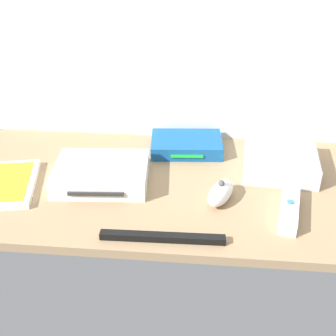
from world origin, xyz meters
The scene contains 9 objects.
ground_plane centered at (0.00, 0.00, -1.00)cm, with size 100.00×48.00×2.00cm, color #9E7F5B.
back_wall centered at (0.00, 24.60, 32.00)cm, with size 110.00×1.20×64.00cm, color white.
game_console centered at (-15.22, -0.99, 2.20)cm, with size 22.08×17.62×4.40cm.
mini_computer centered at (26.06, 8.47, 2.64)cm, with size 18.30×18.30×5.30cm.
game_case centered at (-36.73, -5.19, 0.76)cm, with size 17.28×21.43×1.56cm.
network_router centered at (3.30, 16.02, 1.70)cm, with size 18.89×13.39×3.40cm.
remote_wand centered at (25.92, -9.72, 1.51)cm, with size 6.34×15.21×3.40cm.
remote_nunchuk centered at (11.91, -5.90, 2.04)cm, with size 7.71×10.91×5.10cm.
sensor_bar centered at (0.80, -20.24, 0.70)cm, with size 24.00×1.80×1.40cm, color black.
Camera 1 is at (8.01, -85.94, 55.58)cm, focal length 47.72 mm.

